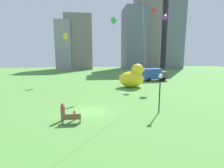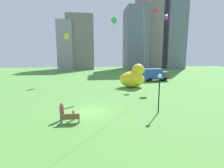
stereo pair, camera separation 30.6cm
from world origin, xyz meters
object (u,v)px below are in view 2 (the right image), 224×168
object	(u,v)px
giant_inflatable_duck	(133,77)
lamppost	(159,85)
park_bench	(70,118)
kite_green	(115,24)
person_adult	(62,111)
person_child	(73,114)
kite_red	(154,15)
box_truck	(155,75)
kite_yellow	(67,37)
kite_purple	(167,16)

from	to	relation	value
giant_inflatable_duck	lamppost	size ratio (longest dim) A/B	1.30
park_bench	kite_green	bearing A→B (deg)	67.12
giant_inflatable_duck	park_bench	bearing A→B (deg)	-120.81
person_adult	giant_inflatable_duck	bearing A→B (deg)	55.58
lamppost	kite_green	world-z (taller)	kite_green
person_child	kite_red	distance (m)	29.79
person_child	kite_green	xyz separation A→B (m)	(5.55, 12.83, 10.28)
kite_red	park_bench	bearing A→B (deg)	-124.75
box_truck	kite_yellow	world-z (taller)	kite_yellow
kite_green	kite_purple	bearing A→B (deg)	23.98
giant_inflatable_duck	lamppost	distance (m)	14.48
park_bench	kite_yellow	bearing A→B (deg)	97.56
kite_purple	kite_yellow	xyz separation A→B (m)	(-19.66, 5.26, -3.60)
park_bench	kite_yellow	distance (m)	25.64
lamppost	kite_red	bearing A→B (deg)	71.73
park_bench	giant_inflatable_duck	world-z (taller)	giant_inflatable_duck
person_child	kite_purple	xyz separation A→B (m)	(16.31, 17.62, 12.83)
person_adult	person_child	size ratio (longest dim) A/B	1.62
lamppost	kite_yellow	size ratio (longest dim) A/B	0.38
box_truck	park_bench	bearing A→B (deg)	-125.36
kite_purple	kite_green	distance (m)	12.04
kite_yellow	kite_green	xyz separation A→B (m)	(8.90, -10.04, 1.05)
park_bench	person_adult	size ratio (longest dim) A/B	1.03
person_adult	person_child	world-z (taller)	person_adult
person_adult	giant_inflatable_duck	size ratio (longest dim) A/B	0.31
kite_yellow	person_adult	bearing A→B (deg)	-84.21
kite_yellow	kite_purple	bearing A→B (deg)	-14.97
park_bench	box_truck	bearing A→B (deg)	54.64
park_bench	lamppost	xyz separation A→B (m)	(8.65, 1.66, 2.47)
lamppost	kite_red	size ratio (longest dim) A/B	0.25
box_truck	kite_purple	xyz separation A→B (m)	(0.06, -4.77, 11.93)
person_adult	kite_yellow	size ratio (longest dim) A/B	0.15
box_truck	kite_red	distance (m)	13.07
person_child	kite_green	world-z (taller)	kite_green
park_bench	kite_yellow	size ratio (longest dim) A/B	0.16
kite_yellow	kite_green	size ratio (longest dim) A/B	0.87
giant_inflatable_duck	kite_purple	distance (m)	13.66
giant_inflatable_duck	kite_purple	bearing A→B (deg)	18.78
person_adult	lamppost	distance (m)	9.73
kite_purple	kite_yellow	world-z (taller)	kite_purple
kite_purple	kite_red	bearing A→B (deg)	105.21
kite_yellow	kite_green	bearing A→B (deg)	-48.45
person_adult	kite_purple	xyz separation A→B (m)	(17.34, 17.55, 12.48)
person_adult	kite_red	bearing A→B (deg)	52.74
person_adult	kite_green	size ratio (longest dim) A/B	0.14
person_child	lamppost	xyz separation A→B (m)	(8.45, 0.85, 2.39)
kite_yellow	kite_green	distance (m)	13.46
box_truck	kite_red	xyz separation A→B (m)	(-1.00, -0.90, 13.00)
kite_green	lamppost	bearing A→B (deg)	-76.43
person_child	kite_red	world-z (taller)	kite_red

